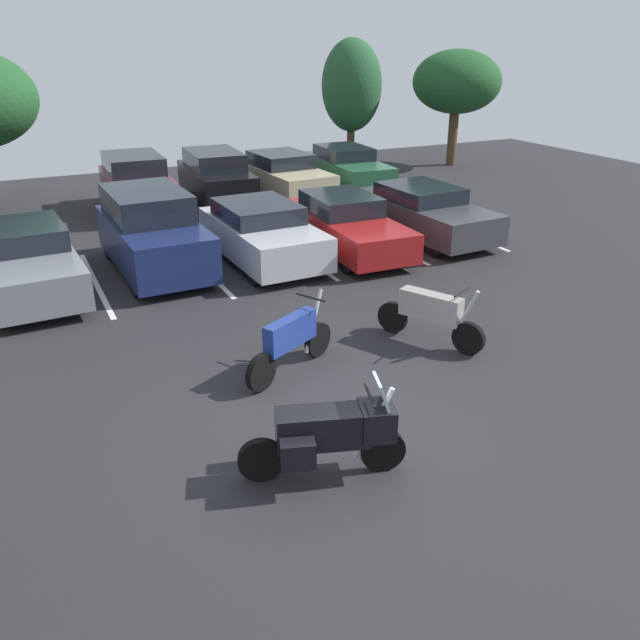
% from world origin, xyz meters
% --- Properties ---
extents(ground, '(44.00, 44.00, 0.10)m').
position_xyz_m(ground, '(0.00, 0.00, -0.05)').
color(ground, '#262628').
extents(motorcycle_touring, '(2.15, 1.18, 1.39)m').
position_xyz_m(motorcycle_touring, '(-0.86, -0.64, 0.66)').
color(motorcycle_touring, black).
rests_on(motorcycle_touring, ground).
extents(motorcycle_second, '(1.11, 2.04, 1.26)m').
position_xyz_m(motorcycle_second, '(2.65, 2.14, 0.60)').
color(motorcycle_second, black).
rests_on(motorcycle_second, ground).
extents(motorcycle_third, '(2.00, 1.13, 1.28)m').
position_xyz_m(motorcycle_third, '(-0.16, 2.23, 0.59)').
color(motorcycle_third, black).
rests_on(motorcycle_third, ground).
extents(parking_stripes, '(18.34, 4.76, 0.01)m').
position_xyz_m(parking_stripes, '(-1.23, 8.26, 0.00)').
color(parking_stripes, silver).
rests_on(parking_stripes, ground).
extents(car_grey, '(2.17, 4.89, 1.51)m').
position_xyz_m(car_grey, '(-3.93, 8.35, 0.74)').
color(car_grey, slate).
rests_on(car_grey, ground).
extents(car_navy, '(2.00, 4.45, 1.94)m').
position_xyz_m(car_navy, '(-1.02, 8.61, 0.94)').
color(car_navy, navy).
rests_on(car_navy, ground).
extents(car_silver, '(2.05, 4.38, 1.48)m').
position_xyz_m(car_silver, '(1.61, 8.08, 0.74)').
color(car_silver, '#B7B7BC').
rests_on(car_silver, ground).
extents(car_red, '(1.97, 4.94, 1.45)m').
position_xyz_m(car_red, '(3.97, 8.00, 0.70)').
color(car_red, maroon).
rests_on(car_red, ground).
extents(car_charcoal, '(2.17, 4.95, 1.44)m').
position_xyz_m(car_charcoal, '(6.57, 8.17, 0.72)').
color(car_charcoal, '#38383D').
rests_on(car_charcoal, ground).
extents(car_far_maroon, '(2.01, 4.34, 1.77)m').
position_xyz_m(car_far_maroon, '(-0.12, 14.84, 0.87)').
color(car_far_maroon, maroon).
rests_on(car_far_maroon, ground).
extents(car_far_black, '(1.99, 4.33, 1.77)m').
position_xyz_m(car_far_black, '(2.48, 14.54, 0.88)').
color(car_far_black, black).
rests_on(car_far_black, ground).
extents(car_far_champagne, '(2.19, 4.60, 1.48)m').
position_xyz_m(car_far_champagne, '(5.08, 14.76, 0.73)').
color(car_far_champagne, '#C1B289').
rests_on(car_far_champagne, ground).
extents(car_far_green, '(2.06, 4.85, 1.51)m').
position_xyz_m(car_far_green, '(7.69, 14.88, 0.74)').
color(car_far_green, '#235638').
rests_on(car_far_green, ground).
extents(tree_center_right, '(3.76, 3.76, 4.82)m').
position_xyz_m(tree_center_right, '(14.10, 16.96, 3.48)').
color(tree_center_right, '#4C3823').
rests_on(tree_center_right, ground).
extents(tree_right, '(2.57, 2.57, 5.26)m').
position_xyz_m(tree_right, '(10.03, 18.84, 3.35)').
color(tree_right, '#4C3823').
rests_on(tree_right, ground).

